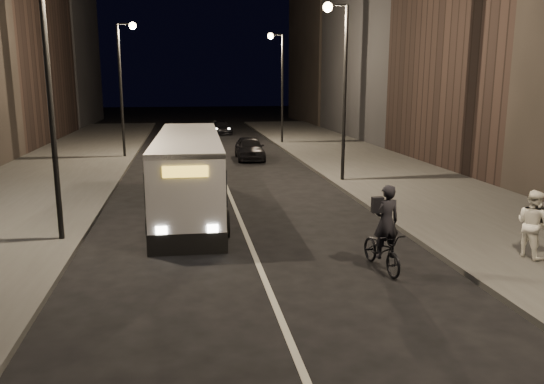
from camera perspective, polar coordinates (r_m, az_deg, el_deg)
name	(u,v)px	position (r m, az deg, el deg)	size (l,w,h in m)	color
ground	(265,280)	(13.25, -0.77, -9.48)	(180.00, 180.00, 0.00)	black
sidewalk_right	(384,172)	(28.56, 11.98, 2.07)	(7.00, 70.00, 0.16)	#3A3937
sidewalk_left	(44,182)	(27.45, -23.28, 0.96)	(7.00, 70.00, 0.16)	#3A3937
building_row_right	(419,4)	(43.89, 15.54, 18.91)	(8.00, 61.00, 21.00)	black
streetlight_right_mid	(340,69)	(25.24, 7.30, 13.01)	(1.20, 0.44, 8.12)	black
streetlight_right_far	(279,73)	(40.84, 0.74, 12.65)	(1.20, 0.44, 8.12)	black
streetlight_left_near	(57,61)	(16.58, -22.14, 12.89)	(1.20, 0.44, 8.12)	black
streetlight_left_far	(124,72)	(34.38, -15.59, 12.36)	(1.20, 0.44, 8.12)	black
city_bus	(189,170)	(20.06, -8.93, 2.38)	(2.72, 10.73, 2.87)	silver
cyclist_on_bicycle	(383,242)	(13.98, 11.87, -5.27)	(0.89, 2.05, 2.29)	black
pedestrian_woman	(532,224)	(15.79, 26.21, -3.09)	(0.90, 0.70, 1.84)	white
car_near	(250,148)	(33.11, -2.44, 4.75)	(1.69, 4.20, 1.43)	black
car_mid	(185,134)	(41.62, -9.31, 6.15)	(1.64, 4.70, 1.55)	#303032
car_far	(221,128)	(49.42, -5.49, 6.89)	(1.56, 3.85, 1.12)	black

